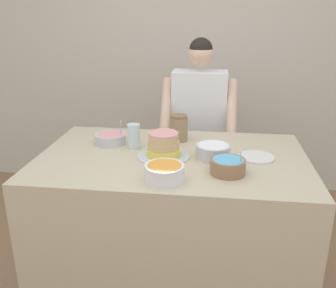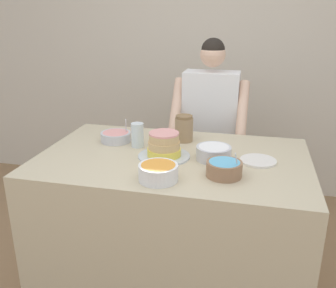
{
  "view_description": "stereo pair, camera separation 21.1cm",
  "coord_description": "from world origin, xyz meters",
  "px_view_note": "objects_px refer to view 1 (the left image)",
  "views": [
    {
      "loc": [
        0.23,
        -1.53,
        1.73
      ],
      "look_at": [
        -0.02,
        0.44,
        1.02
      ],
      "focal_mm": 40.0,
      "sensor_mm": 36.0,
      "label": 1
    },
    {
      "loc": [
        0.44,
        -1.49,
        1.73
      ],
      "look_at": [
        -0.02,
        0.44,
        1.02
      ],
      "focal_mm": 40.0,
      "sensor_mm": 36.0,
      "label": 2
    }
  ],
  "objects_px": {
    "frosting_bowl_orange": "(165,172)",
    "stoneware_jar": "(179,128)",
    "frosting_bowl_pink": "(110,138)",
    "ceramic_plate": "(256,157)",
    "cake": "(164,147)",
    "drinking_glass": "(134,136)",
    "frosting_bowl_blue": "(228,166)",
    "frosting_bowl_white": "(213,151)",
    "person_baker": "(199,121)"
  },
  "relations": [
    {
      "from": "cake",
      "to": "frosting_bowl_orange",
      "type": "height_order",
      "value": "cake"
    },
    {
      "from": "frosting_bowl_orange",
      "to": "ceramic_plate",
      "type": "height_order",
      "value": "frosting_bowl_orange"
    },
    {
      "from": "drinking_glass",
      "to": "ceramic_plate",
      "type": "xyz_separation_m",
      "value": [
        0.73,
        -0.08,
        -0.07
      ]
    },
    {
      "from": "ceramic_plate",
      "to": "frosting_bowl_white",
      "type": "bearing_deg",
      "value": -174.62
    },
    {
      "from": "person_baker",
      "to": "frosting_bowl_white",
      "type": "distance_m",
      "value": 0.8
    },
    {
      "from": "person_baker",
      "to": "drinking_glass",
      "type": "distance_m",
      "value": 0.78
    },
    {
      "from": "person_baker",
      "to": "frosting_bowl_pink",
      "type": "xyz_separation_m",
      "value": [
        -0.53,
        -0.62,
        0.05
      ]
    },
    {
      "from": "frosting_bowl_blue",
      "to": "frosting_bowl_pink",
      "type": "bearing_deg",
      "value": 152.51
    },
    {
      "from": "person_baker",
      "to": "ceramic_plate",
      "type": "xyz_separation_m",
      "value": [
        0.37,
        -0.76,
        0.02
      ]
    },
    {
      "from": "frosting_bowl_orange",
      "to": "frosting_bowl_pink",
      "type": "height_order",
      "value": "frosting_bowl_pink"
    },
    {
      "from": "frosting_bowl_blue",
      "to": "frosting_bowl_white",
      "type": "bearing_deg",
      "value": 110.4
    },
    {
      "from": "ceramic_plate",
      "to": "frosting_bowl_blue",
      "type": "bearing_deg",
      "value": -125.68
    },
    {
      "from": "frosting_bowl_pink",
      "to": "ceramic_plate",
      "type": "relative_size",
      "value": 0.95
    },
    {
      "from": "stoneware_jar",
      "to": "drinking_glass",
      "type": "bearing_deg",
      "value": -145.93
    },
    {
      "from": "frosting_bowl_white",
      "to": "drinking_glass",
      "type": "distance_m",
      "value": 0.5
    },
    {
      "from": "frosting_bowl_blue",
      "to": "frosting_bowl_pink",
      "type": "relative_size",
      "value": 0.95
    },
    {
      "from": "person_baker",
      "to": "cake",
      "type": "bearing_deg",
      "value": -101.47
    },
    {
      "from": "frosting_bowl_white",
      "to": "ceramic_plate",
      "type": "distance_m",
      "value": 0.25
    },
    {
      "from": "drinking_glass",
      "to": "frosting_bowl_blue",
      "type": "bearing_deg",
      "value": -29.46
    },
    {
      "from": "frosting_bowl_white",
      "to": "frosting_bowl_orange",
      "type": "relative_size",
      "value": 1.0
    },
    {
      "from": "frosting_bowl_white",
      "to": "person_baker",
      "type": "bearing_deg",
      "value": 98.55
    },
    {
      "from": "frosting_bowl_orange",
      "to": "ceramic_plate",
      "type": "relative_size",
      "value": 0.98
    },
    {
      "from": "drinking_glass",
      "to": "stoneware_jar",
      "type": "distance_m",
      "value": 0.31
    },
    {
      "from": "ceramic_plate",
      "to": "stoneware_jar",
      "type": "height_order",
      "value": "stoneware_jar"
    },
    {
      "from": "person_baker",
      "to": "frosting_bowl_white",
      "type": "xyz_separation_m",
      "value": [
        0.12,
        -0.78,
        0.06
      ]
    },
    {
      "from": "frosting_bowl_blue",
      "to": "stoneware_jar",
      "type": "xyz_separation_m",
      "value": [
        -0.3,
        0.49,
        0.04
      ]
    },
    {
      "from": "ceramic_plate",
      "to": "person_baker",
      "type": "bearing_deg",
      "value": 115.72
    },
    {
      "from": "stoneware_jar",
      "to": "frosting_bowl_white",
      "type": "bearing_deg",
      "value": -51.06
    },
    {
      "from": "drinking_glass",
      "to": "stoneware_jar",
      "type": "bearing_deg",
      "value": 34.07
    },
    {
      "from": "frosting_bowl_pink",
      "to": "ceramic_plate",
      "type": "bearing_deg",
      "value": -9.07
    },
    {
      "from": "person_baker",
      "to": "frosting_bowl_blue",
      "type": "relative_size",
      "value": 8.42
    },
    {
      "from": "frosting_bowl_pink",
      "to": "stoneware_jar",
      "type": "bearing_deg",
      "value": 14.83
    },
    {
      "from": "frosting_bowl_white",
      "to": "frosting_bowl_pink",
      "type": "xyz_separation_m",
      "value": [
        -0.65,
        0.17,
        -0.01
      ]
    },
    {
      "from": "frosting_bowl_pink",
      "to": "drinking_glass",
      "type": "height_order",
      "value": "frosting_bowl_pink"
    },
    {
      "from": "frosting_bowl_pink",
      "to": "frosting_bowl_blue",
      "type": "bearing_deg",
      "value": -27.49
    },
    {
      "from": "drinking_glass",
      "to": "person_baker",
      "type": "bearing_deg",
      "value": 61.72
    },
    {
      "from": "frosting_bowl_blue",
      "to": "cake",
      "type": "bearing_deg",
      "value": 152.69
    },
    {
      "from": "person_baker",
      "to": "stoneware_jar",
      "type": "height_order",
      "value": "person_baker"
    },
    {
      "from": "stoneware_jar",
      "to": "ceramic_plate",
      "type": "bearing_deg",
      "value": -28.34
    },
    {
      "from": "frosting_bowl_blue",
      "to": "frosting_bowl_pink",
      "type": "height_order",
      "value": "frosting_bowl_pink"
    },
    {
      "from": "frosting_bowl_orange",
      "to": "stoneware_jar",
      "type": "relative_size",
      "value": 1.17
    },
    {
      "from": "cake",
      "to": "frosting_bowl_orange",
      "type": "relative_size",
      "value": 1.51
    },
    {
      "from": "frosting_bowl_white",
      "to": "frosting_bowl_orange",
      "type": "xyz_separation_m",
      "value": [
        -0.23,
        -0.34,
        0.0
      ]
    },
    {
      "from": "frosting_bowl_pink",
      "to": "drinking_glass",
      "type": "xyz_separation_m",
      "value": [
        0.17,
        -0.06,
        0.04
      ]
    },
    {
      "from": "frosting_bowl_orange",
      "to": "stoneware_jar",
      "type": "height_order",
      "value": "stoneware_jar"
    },
    {
      "from": "frosting_bowl_blue",
      "to": "frosting_bowl_orange",
      "type": "distance_m",
      "value": 0.33
    },
    {
      "from": "person_baker",
      "to": "frosting_bowl_pink",
      "type": "distance_m",
      "value": 0.82
    },
    {
      "from": "cake",
      "to": "frosting_bowl_orange",
      "type": "bearing_deg",
      "value": -80.45
    },
    {
      "from": "frosting_bowl_white",
      "to": "frosting_bowl_blue",
      "type": "height_order",
      "value": "frosting_bowl_blue"
    },
    {
      "from": "frosting_bowl_orange",
      "to": "drinking_glass",
      "type": "height_order",
      "value": "drinking_glass"
    }
  ]
}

